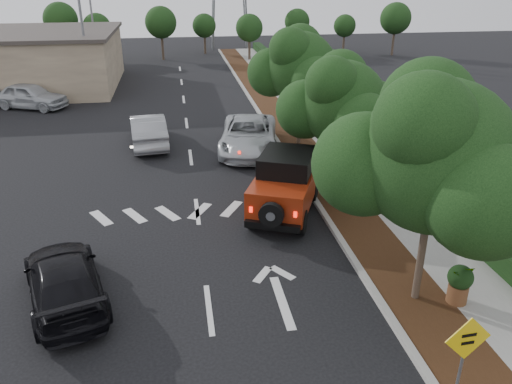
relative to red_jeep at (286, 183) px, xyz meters
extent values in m
plane|color=black|center=(-3.28, -5.49, -1.16)|extent=(120.00, 120.00, 0.00)
cube|color=#9E9B93|center=(1.32, 6.51, -1.09)|extent=(0.20, 70.00, 0.15)
cube|color=black|center=(2.32, 6.51, -1.10)|extent=(1.80, 70.00, 0.12)
cube|color=gray|center=(4.22, 6.51, -1.10)|extent=(2.00, 70.00, 0.12)
cube|color=black|center=(5.62, 6.51, -0.76)|extent=(0.80, 70.00, 0.80)
cylinder|color=black|center=(-0.32, 1.41, -0.72)|extent=(0.63, 0.92, 0.87)
cylinder|color=black|center=(1.25, 0.73, -0.72)|extent=(0.63, 0.92, 0.87)
cylinder|color=black|center=(-1.41, -1.12, -0.72)|extent=(0.63, 0.92, 0.87)
cylinder|color=black|center=(0.15, -1.79, -0.72)|extent=(0.63, 0.92, 0.87)
cube|color=maroon|center=(-0.08, -0.19, -0.12)|extent=(3.41, 4.49, 1.09)
cube|color=black|center=(0.05, 0.11, 0.77)|extent=(2.55, 2.76, 0.70)
cube|color=maroon|center=(0.53, 1.22, -0.21)|extent=(2.04, 1.73, 0.90)
cube|color=black|center=(-0.92, -2.13, -0.61)|extent=(1.79, 0.92, 0.24)
cylinder|color=black|center=(-0.99, -2.27, -0.12)|extent=(0.86, 0.55, 0.83)
cube|color=#FF190C|center=(-1.58, -1.77, -0.12)|extent=(0.12, 0.08, 0.20)
cube|color=#FF190C|center=(-0.21, -2.37, -0.12)|extent=(0.12, 0.08, 0.20)
imported|color=#B9BDC2|center=(-0.36, 7.05, -0.35)|extent=(3.73, 6.23, 1.62)
imported|color=black|center=(-7.08, -4.48, -0.49)|extent=(3.14, 4.97, 1.34)
imported|color=#94959B|center=(-5.32, 8.77, -0.36)|extent=(2.19, 5.01, 1.60)
imported|color=#B5B9BE|center=(-13.18, 17.59, -0.34)|extent=(5.22, 3.75, 1.65)
cylinder|color=slate|center=(1.52, -9.49, -0.07)|extent=(0.07, 0.07, 1.96)
cube|color=yellow|center=(1.52, -9.52, 0.58)|extent=(1.00, 0.09, 1.00)
cube|color=black|center=(1.52, -9.54, 0.68)|extent=(0.32, 0.03, 0.07)
cube|color=black|center=(1.52, -9.54, 0.49)|extent=(0.28, 0.03, 0.07)
cylinder|color=brown|center=(3.32, -6.37, -0.78)|extent=(0.57, 0.57, 0.54)
sphere|color=black|center=(3.32, -6.37, -0.27)|extent=(0.67, 0.67, 0.67)
imported|color=black|center=(3.32, -6.37, -0.19)|extent=(0.60, 0.53, 0.63)
camera|label=1|loc=(-3.78, -16.45, 7.13)|focal=35.00mm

